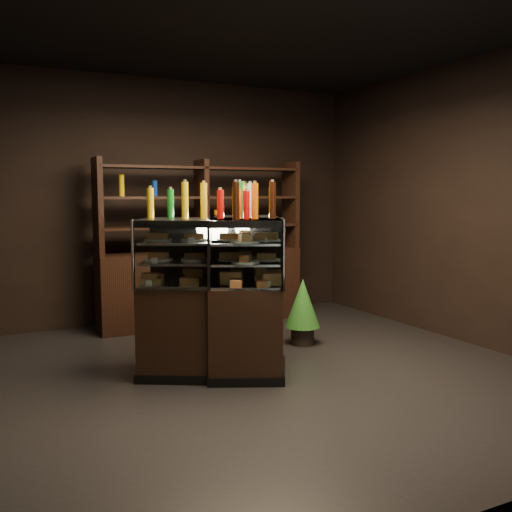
{
  "coord_description": "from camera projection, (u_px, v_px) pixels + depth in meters",
  "views": [
    {
      "loc": [
        -2.22,
        -4.42,
        1.6
      ],
      "look_at": [
        0.03,
        0.08,
        1.05
      ],
      "focal_mm": 40.0,
      "sensor_mm": 36.0,
      "label": 1
    }
  ],
  "objects": [
    {
      "name": "ground",
      "position": [
        257.0,
        373.0,
        5.09
      ],
      "size": [
        5.0,
        5.0,
        0.0
      ],
      "primitive_type": "plane",
      "color": "black",
      "rests_on": "ground"
    },
    {
      "name": "display_case",
      "position": [
        230.0,
        319.0,
        5.16
      ],
      "size": [
        1.64,
        1.43,
        1.39
      ],
      "rotation": [
        0.0,
        0.0,
        0.31
      ],
      "color": "black",
      "rests_on": "ground"
    },
    {
      "name": "back_shelving",
      "position": [
        202.0,
        275.0,
        6.98
      ],
      "size": [
        2.53,
        0.45,
        2.0
      ],
      "rotation": [
        0.0,
        0.0,
        -0.01
      ],
      "color": "black",
      "rests_on": "ground"
    },
    {
      "name": "food_display",
      "position": [
        229.0,
        253.0,
        5.09
      ],
      "size": [
        1.27,
        1.14,
        0.43
      ],
      "color": "#C17F45",
      "rests_on": "display_case"
    },
    {
      "name": "potted_conifer",
      "position": [
        303.0,
        302.0,
        6.04
      ],
      "size": [
        0.37,
        0.37,
        0.79
      ],
      "rotation": [
        0.0,
        0.0,
        -0.39
      ],
      "color": "black",
      "rests_on": "ground"
    },
    {
      "name": "room_shell",
      "position": [
        257.0,
        153.0,
        4.88
      ],
      "size": [
        5.02,
        5.02,
        3.01
      ],
      "color": "black",
      "rests_on": "ground"
    },
    {
      "name": "bottles_top",
      "position": [
        229.0,
        202.0,
        5.05
      ],
      "size": [
        1.1,
        1.0,
        0.3
      ],
      "color": "#B20C0A",
      "rests_on": "display_case"
    }
  ]
}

